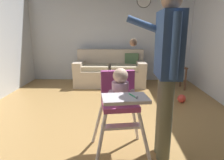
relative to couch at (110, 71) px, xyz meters
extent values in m
cube|color=#A47D46|center=(-0.02, -2.37, -0.38)|extent=(5.85, 7.32, 0.10)
cube|color=silver|center=(-0.02, 0.52, 1.01)|extent=(5.05, 0.06, 2.68)
cube|color=beige|center=(-0.01, -0.06, -0.13)|extent=(1.69, 0.84, 0.40)
cube|color=beige|center=(-0.01, 0.27, 0.30)|extent=(1.69, 0.22, 0.46)
cube|color=beige|center=(-0.76, -0.06, 0.17)|extent=(0.20, 0.84, 0.20)
cube|color=beige|center=(0.75, -0.06, 0.17)|extent=(0.20, 0.84, 0.20)
cube|color=#C6B897|center=(-0.36, -0.11, 0.12)|extent=(0.64, 0.60, 0.11)
cube|color=#C6B897|center=(0.35, -0.11, 0.12)|extent=(0.64, 0.60, 0.11)
cube|color=#4C6B47|center=(0.54, 0.14, 0.27)|extent=(0.35, 0.17, 0.34)
cylinder|color=silver|center=(0.01, -3.22, -0.06)|extent=(0.15, 0.19, 0.56)
cylinder|color=silver|center=(0.45, -3.16, -0.06)|extent=(0.19, 0.15, 0.56)
cylinder|color=silver|center=(-0.05, -2.79, -0.06)|extent=(0.19, 0.15, 0.56)
cylinder|color=silver|center=(0.38, -2.72, -0.06)|extent=(0.15, 0.19, 0.56)
cube|color=#973B7A|center=(0.20, -2.97, 0.24)|extent=(0.41, 0.41, 0.05)
cube|color=#973B7A|center=(0.18, -2.82, 0.42)|extent=(0.37, 0.12, 0.30)
cube|color=silver|center=(0.24, -3.26, 0.41)|extent=(0.43, 0.32, 0.03)
cube|color=silver|center=(0.21, -3.08, 0.05)|extent=(0.41, 0.16, 0.02)
cylinder|color=#D1A3BE|center=(0.20, -2.99, 0.38)|extent=(0.19, 0.19, 0.22)
sphere|color=beige|center=(0.20, -3.00, 0.56)|extent=(0.15, 0.15, 0.15)
cylinder|color=#D1A3BE|center=(0.10, -3.05, 0.39)|extent=(0.06, 0.15, 0.10)
cylinder|color=#D1A3BE|center=(0.31, -3.02, 0.39)|extent=(0.06, 0.15, 0.10)
cylinder|color=#38A366|center=(0.31, -3.25, 0.43)|extent=(0.07, 0.12, 0.01)
cube|color=white|center=(0.33, -3.30, 0.44)|extent=(0.02, 0.03, 0.02)
cylinder|color=#676750|center=(0.66, -2.92, 0.10)|extent=(0.14, 0.14, 0.87)
cylinder|color=#676750|center=(0.66, -3.04, 0.10)|extent=(0.14, 0.14, 0.87)
cube|color=#34507F|center=(0.66, -2.98, 0.85)|extent=(0.21, 0.40, 0.63)
sphere|color=#997051|center=(0.66, -2.98, 1.26)|extent=(0.19, 0.19, 0.19)
cylinder|color=#34507F|center=(0.50, -2.80, 1.03)|extent=(0.48, 0.08, 0.23)
sphere|color=#997051|center=(0.34, -2.79, 0.87)|extent=(0.08, 0.08, 0.08)
cylinder|color=#34507F|center=(0.66, -3.22, 0.85)|extent=(0.07, 0.07, 0.56)
sphere|color=#D13D33|center=(1.39, -1.32, -0.25)|extent=(0.16, 0.16, 0.16)
cube|color=brown|center=(1.54, -0.34, 0.18)|extent=(0.40, 0.40, 0.02)
cylinder|color=brown|center=(1.37, -0.51, -0.08)|extent=(0.04, 0.04, 0.50)
cylinder|color=brown|center=(1.71, -0.51, -0.08)|extent=(0.04, 0.04, 0.50)
cylinder|color=brown|center=(1.37, -0.17, -0.08)|extent=(0.04, 0.04, 0.50)
cylinder|color=brown|center=(1.71, -0.17, -0.08)|extent=(0.04, 0.04, 0.50)
cylinder|color=gold|center=(1.49, -0.34, 0.24)|extent=(0.07, 0.07, 0.10)
cylinder|color=white|center=(0.84, 0.47, 1.74)|extent=(0.33, 0.03, 0.33)
cylinder|color=black|center=(0.84, 0.48, 1.74)|extent=(0.35, 0.02, 0.35)
camera|label=1|loc=(0.17, -4.92, 0.98)|focal=32.01mm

